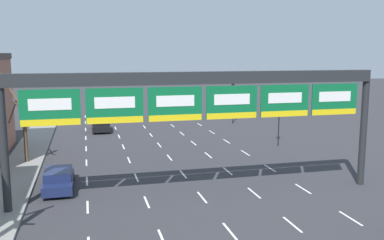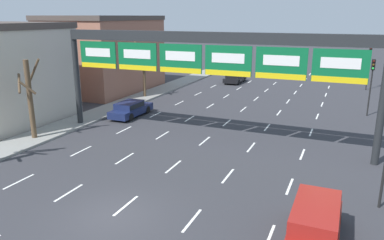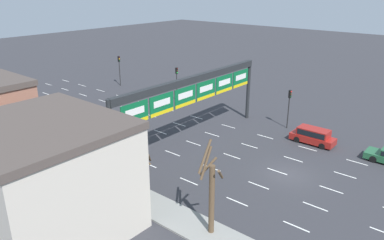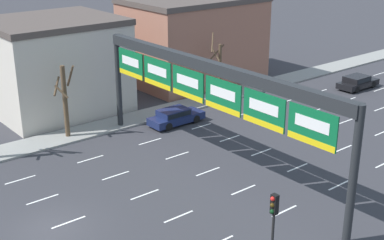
% 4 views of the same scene
% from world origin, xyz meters
% --- Properties ---
extents(ground_plane, '(220.00, 220.00, 0.00)m').
position_xyz_m(ground_plane, '(0.00, 0.00, 0.00)').
color(ground_plane, '#333338').
extents(lane_dashes, '(13.32, 67.00, 0.01)m').
position_xyz_m(lane_dashes, '(0.00, 13.50, 0.00)').
color(lane_dashes, white).
rests_on(lane_dashes, ground_plane).
extents(sign_gantry, '(21.83, 0.70, 7.42)m').
position_xyz_m(sign_gantry, '(-0.00, 10.93, 6.15)').
color(sign_gantry, '#232628').
rests_on(sign_gantry, ground_plane).
extents(building_near, '(9.47, 10.51, 7.91)m').
position_xyz_m(building_near, '(-17.74, 9.08, 3.96)').
color(building_near, beige).
rests_on(building_near, ground_plane).
extents(building_far, '(9.02, 13.24, 8.44)m').
position_xyz_m(building_far, '(-17.52, 24.11, 4.23)').
color(building_far, '#9E6651').
rests_on(building_far, ground_plane).
extents(car_black, '(1.92, 4.54, 1.28)m').
position_xyz_m(car_black, '(-4.95, 34.56, 0.70)').
color(car_black, black).
rests_on(car_black, ground_plane).
extents(car_navy, '(1.80, 4.67, 1.32)m').
position_xyz_m(car_navy, '(-8.30, 14.68, 0.71)').
color(car_navy, '#19234C').
rests_on(car_navy, ground_plane).
extents(traffic_light_near_gantry, '(0.30, 0.35, 4.64)m').
position_xyz_m(traffic_light_near_gantry, '(10.68, 5.38, 3.32)').
color(traffic_light_near_gantry, black).
rests_on(traffic_light_near_gantry, ground_plane).
extents(tree_bare_second, '(1.63, 1.55, 5.50)m').
position_xyz_m(tree_bare_second, '(-11.17, 6.64, 3.09)').
color(tree_bare_second, brown).
rests_on(tree_bare_second, sidewalk_left).
extents(tree_bare_third, '(1.66, 2.12, 5.89)m').
position_xyz_m(tree_bare_third, '(-11.17, 21.88, 3.00)').
color(tree_bare_third, brown).
rests_on(tree_bare_third, sidewalk_left).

